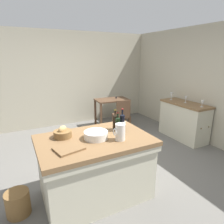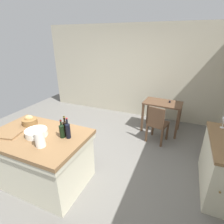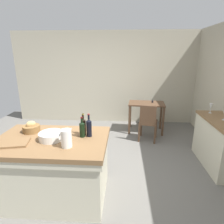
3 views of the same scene
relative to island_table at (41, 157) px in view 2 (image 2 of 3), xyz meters
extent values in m
plane|color=#66635E|center=(0.41, 0.70, -0.48)|extent=(6.76, 6.76, 0.00)
cube|color=#B2AA93|center=(0.41, 3.30, 0.82)|extent=(5.32, 0.12, 2.60)
cube|color=brown|center=(0.00, 0.00, 0.38)|extent=(1.49, 1.00, 0.06)
cube|color=beige|center=(0.00, 0.00, 0.31)|extent=(1.47, 0.98, 0.08)
cube|color=beige|center=(0.00, 0.00, -0.06)|extent=(1.41, 0.92, 0.82)
cube|color=beige|center=(2.67, 0.93, -0.06)|extent=(0.49, 1.15, 0.84)
sphere|color=brown|center=(2.55, 0.34, -0.02)|extent=(0.03, 0.03, 0.03)
cube|color=#513826|center=(1.54, 2.50, 0.28)|extent=(0.94, 0.62, 0.04)
cube|color=#513826|center=(1.10, 2.29, -0.11)|extent=(0.05, 0.05, 0.74)
cube|color=#513826|center=(1.93, 2.23, -0.11)|extent=(0.05, 0.05, 0.74)
cube|color=#513826|center=(1.14, 2.77, -0.11)|extent=(0.05, 0.05, 0.74)
cube|color=#513826|center=(1.97, 2.71, -0.11)|extent=(0.05, 0.05, 0.74)
cylinder|color=black|center=(1.69, 2.54, 0.33)|extent=(0.04, 0.04, 0.05)
cube|color=#513826|center=(1.54, 1.97, -0.03)|extent=(0.48, 0.48, 0.04)
cube|color=#513826|center=(1.50, 1.79, 0.20)|extent=(0.36, 0.11, 0.42)
cube|color=#513826|center=(1.75, 2.10, -0.27)|extent=(0.05, 0.05, 0.42)
cube|color=#513826|center=(1.40, 2.18, -0.27)|extent=(0.05, 0.05, 0.42)
cube|color=#513826|center=(1.67, 1.75, -0.27)|extent=(0.05, 0.05, 0.42)
cube|color=#513826|center=(1.32, 1.83, -0.27)|extent=(0.05, 0.05, 0.42)
cylinder|color=silver|center=(0.28, -0.21, 0.52)|extent=(0.13, 0.13, 0.22)
cone|color=silver|center=(0.34, -0.21, 0.64)|extent=(0.07, 0.04, 0.06)
torus|color=silver|center=(0.20, -0.21, 0.53)|extent=(0.02, 0.10, 0.10)
cylinder|color=silver|center=(0.02, -0.02, 0.46)|extent=(0.32, 0.32, 0.10)
cylinder|color=brown|center=(-0.37, 0.22, 0.45)|extent=(0.24, 0.24, 0.09)
ellipsoid|color=tan|center=(-0.37, 0.22, 0.52)|extent=(0.15, 0.13, 0.10)
cube|color=brown|center=(-0.39, -0.17, 0.42)|extent=(0.37, 0.32, 0.02)
cylinder|color=black|center=(0.49, 0.12, 0.52)|extent=(0.07, 0.07, 0.22)
cone|color=black|center=(0.49, 0.12, 0.64)|extent=(0.07, 0.07, 0.03)
cylinder|color=black|center=(0.49, 0.12, 0.69)|extent=(0.03, 0.03, 0.08)
cylinder|color=maroon|center=(0.49, 0.12, 0.72)|extent=(0.03, 0.03, 0.01)
cylinder|color=black|center=(0.40, 0.17, 0.51)|extent=(0.07, 0.07, 0.21)
cone|color=black|center=(0.40, 0.17, 0.63)|extent=(0.07, 0.07, 0.02)
cylinder|color=black|center=(0.40, 0.17, 0.67)|extent=(0.03, 0.03, 0.07)
cylinder|color=#B29933|center=(0.40, 0.17, 0.70)|extent=(0.03, 0.03, 0.01)
cylinder|color=black|center=(0.40, 0.09, 0.50)|extent=(0.07, 0.07, 0.19)
cone|color=black|center=(0.40, 0.09, 0.61)|extent=(0.07, 0.07, 0.02)
cylinder|color=black|center=(0.40, 0.09, 0.65)|extent=(0.03, 0.03, 0.07)
cylinder|color=maroon|center=(0.40, 0.09, 0.68)|extent=(0.03, 0.03, 0.01)
cylinder|color=white|center=(2.62, 1.35, 0.41)|extent=(0.06, 0.06, 0.00)
cylinder|color=white|center=(2.62, 1.35, 0.44)|extent=(0.01, 0.01, 0.07)
cone|color=white|center=(2.62, 1.35, 0.53)|extent=(0.07, 0.07, 0.11)
cylinder|color=brown|center=(-1.02, 0.10, -0.32)|extent=(0.29, 0.29, 0.32)
camera|label=1|loc=(-0.89, -2.26, 1.47)|focal=31.49mm
camera|label=2|loc=(1.92, -1.63, 1.76)|focal=27.57mm
camera|label=3|loc=(0.96, -2.23, 1.47)|focal=30.27mm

